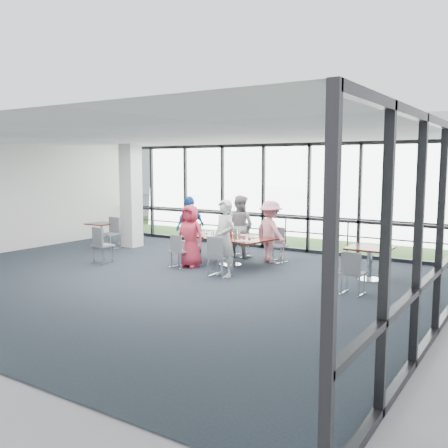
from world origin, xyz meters
The scene contains 40 objects.
floor centered at (0.00, 0.00, -0.01)m, with size 12.00×10.00×0.02m, color #1D252F.
ceiling centered at (0.00, 0.00, 3.20)m, with size 12.00×10.00×0.04m, color white.
curtain_wall_back centered at (0.00, 5.00, 1.60)m, with size 12.00×0.10×3.20m, color white.
curtain_wall_right centered at (6.00, 0.00, 1.60)m, with size 0.10×10.00×3.20m, color white.
structural_column centered at (-3.60, 3.00, 1.60)m, with size 0.50×0.50×3.20m, color silver.
apron centered at (0.00, 10.00, -0.02)m, with size 80.00×70.00×0.02m, color gray.
grass_strip centered at (0.00, 8.00, 0.01)m, with size 80.00×5.00×0.01m, color #385925.
hangar_aux centered at (-18.00, 28.00, 2.00)m, with size 10.00×6.00×4.00m, color silver.
guard_rail centered at (0.00, 5.60, 0.50)m, with size 0.06×0.06×12.00m, color #2D2D33.
main_table centered at (0.58, 2.20, 0.65)m, with size 2.39×1.61×0.75m.
side_table_left centered at (-4.35, 2.43, 0.62)m, with size 0.76×0.76×0.75m.
side_table_right centered at (4.07, 2.50, 0.64)m, with size 0.93×0.93×0.75m.
diner_near_left centered at (-0.16, 1.47, 0.79)m, with size 0.77×0.50×1.57m, color #BB2B40.
diner_near_right centered at (1.13, 1.06, 0.89)m, with size 0.65×0.47×1.78m, color silver.
diner_far_left centered at (0.21, 3.28, 0.87)m, with size 0.84×0.52×1.73m, color gray.
diner_far_right centered at (1.27, 3.08, 0.82)m, with size 1.06×0.55×1.64m, color #CF7F8A.
diner_end centered at (-0.96, 2.54, 0.86)m, with size 1.00×0.55×1.71m, color #2251A6.
chair_main_nl centered at (-0.32, 1.25, 0.41)m, with size 0.41×0.41×0.83m, color slate, non-canonical shape.
chair_main_nr centered at (1.07, 0.99, 0.46)m, with size 0.45×0.45×0.92m, color slate, non-canonical shape.
chair_main_fl centered at (0.14, 3.39, 0.45)m, with size 0.44×0.44×0.91m, color slate, non-canonical shape.
chair_main_fr centered at (1.40, 3.21, 0.44)m, with size 0.43×0.43×0.89m, color slate, non-canonical shape.
chair_main_end centered at (-0.96, 2.57, 0.44)m, with size 0.43×0.43×0.88m, color slate, non-canonical shape.
chair_spare_la centered at (-2.34, 0.59, 0.47)m, with size 0.46×0.46×0.95m, color slate, non-canonical shape.
chair_spare_lb centered at (-3.82, 2.26, 0.47)m, with size 0.46×0.46×0.94m, color slate, non-canonical shape.
chair_spare_r centered at (4.17, 1.09, 0.43)m, with size 0.42×0.42×0.86m, color slate, non-canonical shape.
plate_nl centered at (-0.04, 1.87, 0.76)m, with size 0.24×0.24×0.01m, color white.
plate_nr centered at (1.22, 1.68, 0.76)m, with size 0.28×0.28×0.01m, color white.
plate_fl centered at (0.07, 2.66, 0.76)m, with size 0.28×0.28×0.01m, color white.
plate_fr centered at (1.14, 2.42, 0.76)m, with size 0.28×0.28×0.01m, color white.
plate_end centered at (-0.33, 2.32, 0.76)m, with size 0.27×0.27×0.01m, color white.
tumbler_a centered at (0.21, 1.93, 0.82)m, with size 0.07×0.07×0.15m, color white.
tumbler_b centered at (0.81, 1.98, 0.83)m, with size 0.08×0.08×0.15m, color white.
tumbler_c centered at (0.67, 2.45, 0.82)m, with size 0.07×0.07×0.14m, color white.
tumbler_d centered at (-0.16, 2.15, 0.82)m, with size 0.07×0.07×0.13m, color white.
menu_a centered at (0.29, 1.70, 0.75)m, with size 0.28×0.20×0.00m, color silver.
menu_b centered at (1.44, 1.71, 0.75)m, with size 0.28×0.20×0.00m, color silver.
menu_c centered at (0.80, 2.63, 0.75)m, with size 0.31×0.22×0.00m, color silver.
condiment_caddy centered at (0.64, 2.28, 0.77)m, with size 0.10×0.07×0.04m, color black.
ketchup_bottle centered at (0.55, 2.26, 0.84)m, with size 0.06×0.06×0.18m, color maroon.
green_bottle centered at (0.70, 2.27, 0.85)m, with size 0.05×0.05×0.20m, color #287E42.
Camera 1 is at (7.31, -8.46, 2.60)m, focal length 40.00 mm.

